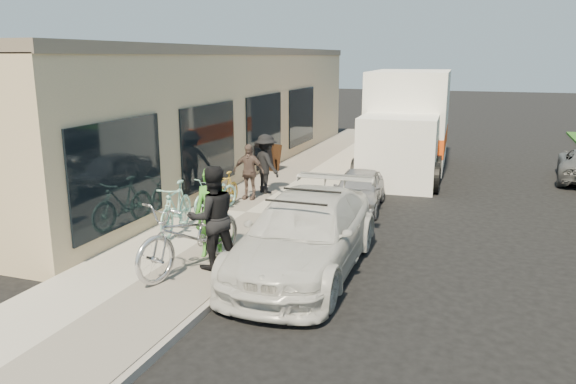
% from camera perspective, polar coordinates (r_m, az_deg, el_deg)
% --- Properties ---
extents(ground, '(120.00, 120.00, 0.00)m').
position_cam_1_polar(ground, '(10.76, -0.87, -7.82)').
color(ground, black).
rests_on(ground, ground).
extents(sidewalk, '(3.00, 34.00, 0.15)m').
position_cam_1_polar(sidewalk, '(14.08, -4.28, -2.31)').
color(sidewalk, '#AAA499').
rests_on(sidewalk, ground).
extents(curb, '(0.12, 34.00, 0.13)m').
position_cam_1_polar(curb, '(13.56, 1.74, -2.96)').
color(curb, gray).
rests_on(curb, ground).
extents(storefront, '(3.60, 20.00, 4.22)m').
position_cam_1_polar(storefront, '(19.53, -7.28, 8.20)').
color(storefront, '#CCB38D').
rests_on(storefront, ground).
extents(bike_rack, '(0.08, 0.58, 0.81)m').
position_cam_1_polar(bike_rack, '(14.26, -8.18, 0.13)').
color(bike_rack, black).
rests_on(bike_rack, sidewalk).
extents(sandwich_board, '(0.67, 0.68, 0.87)m').
position_cam_1_polar(sandwich_board, '(19.01, -1.76, 3.51)').
color(sandwich_board, black).
rests_on(sandwich_board, sidewalk).
extents(sedan_white, '(2.09, 4.98, 1.48)m').
position_cam_1_polar(sedan_white, '(10.43, 1.74, -4.34)').
color(sedan_white, silver).
rests_on(sedan_white, ground).
extents(sedan_silver, '(1.46, 3.11, 1.03)m').
position_cam_1_polar(sedan_silver, '(14.91, 7.17, 0.26)').
color(sedan_silver, '#9E9EA3').
rests_on(sedan_silver, ground).
extents(moving_truck, '(2.92, 7.10, 3.44)m').
position_cam_1_polar(moving_truck, '(20.21, 11.99, 6.49)').
color(moving_truck, white).
rests_on(moving_truck, ground).
extents(tandem_bike, '(1.53, 2.70, 1.34)m').
position_cam_1_polar(tandem_bike, '(10.25, -9.82, -4.25)').
color(tandem_bike, silver).
rests_on(tandem_bike, sidewalk).
extents(woman_rider, '(0.73, 0.60, 1.74)m').
position_cam_1_polar(woman_rider, '(10.84, -7.78, -2.10)').
color(woman_rider, '#3E8C2E').
rests_on(woman_rider, sidewalk).
extents(man_standing, '(1.17, 1.15, 1.90)m').
position_cam_1_polar(man_standing, '(10.23, -7.67, -2.58)').
color(man_standing, black).
rests_on(man_standing, sidewalk).
extents(cruiser_bike_a, '(0.83, 1.92, 1.11)m').
position_cam_1_polar(cruiser_bike_a, '(12.51, -11.30, -1.59)').
color(cruiser_bike_a, '#87CABA').
rests_on(cruiser_bike_a, sidewalk).
extents(cruiser_bike_b, '(0.88, 1.78, 0.89)m').
position_cam_1_polar(cruiser_bike_b, '(14.05, -7.30, -0.23)').
color(cruiser_bike_b, '#87CABA').
rests_on(cruiser_bike_b, sidewalk).
extents(cruiser_bike_c, '(0.44, 1.49, 0.89)m').
position_cam_1_polar(cruiser_bike_c, '(14.46, -6.40, 0.19)').
color(cruiser_bike_c, gold).
rests_on(cruiser_bike_c, sidewalk).
extents(bystander_a, '(1.24, 1.13, 1.67)m').
position_cam_1_polar(bystander_a, '(15.83, -2.25, 2.88)').
color(bystander_a, black).
rests_on(bystander_a, sidewalk).
extents(bystander_b, '(0.89, 0.40, 1.50)m').
position_cam_1_polar(bystander_b, '(15.19, -4.02, 2.07)').
color(bystander_b, brown).
rests_on(bystander_b, sidewalk).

